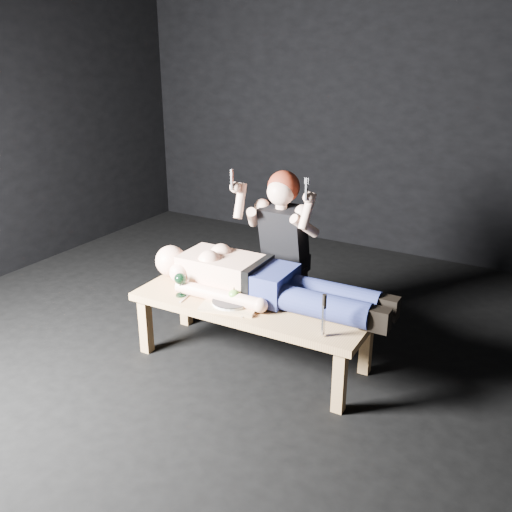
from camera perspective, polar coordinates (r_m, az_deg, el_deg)
name	(u,v)px	position (r m, az deg, el deg)	size (l,w,h in m)	color
ground	(227,346)	(4.11, -2.95, -9.02)	(5.00, 5.00, 0.00)	black
back_wall	(363,99)	(5.84, 10.70, 15.18)	(5.00, 5.00, 0.00)	black
table	(252,332)	(3.82, -0.38, -7.61)	(1.58, 0.59, 0.45)	tan
lying_man	(266,278)	(3.71, 1.01, -2.20)	(1.71, 0.52, 0.29)	beige
kneeling_woman	(288,248)	(4.14, 3.25, 0.76)	(0.67, 0.75, 1.25)	black
serving_tray	(231,305)	(3.65, -2.54, -4.90)	(0.36, 0.26, 0.02)	tan
plate	(231,302)	(3.64, -2.54, -4.62)	(0.24, 0.24, 0.02)	white
apple	(234,295)	(3.62, -2.21, -3.95)	(0.08, 0.08, 0.08)	#64AE2E
goblet	(180,285)	(3.79, -7.59, -2.86)	(0.08, 0.08, 0.16)	black
fork_flat	(186,297)	(3.79, -7.04, -4.14)	(0.01, 0.17, 0.01)	#B2B2B7
knife_flat	(251,313)	(3.56, -0.47, -5.72)	(0.01, 0.17, 0.01)	#B2B2B7
spoon_flat	(250,310)	(3.60, -0.57, -5.44)	(0.01, 0.17, 0.01)	#B2B2B7
carving_knife	(324,316)	(3.27, 6.81, -5.96)	(0.03, 0.04, 0.26)	#B2B2B7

